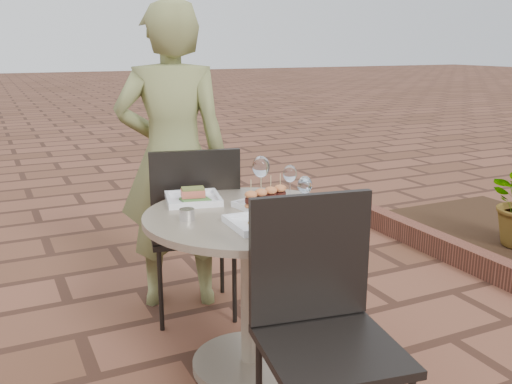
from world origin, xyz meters
name	(u,v)px	position (x,y,z in m)	size (l,w,h in m)	color
ground	(307,379)	(0.00, 0.00, 0.00)	(60.00, 60.00, 0.00)	brown
cafe_table	(250,268)	(-0.18, 0.20, 0.48)	(0.90, 0.90, 0.73)	gray
chair_far	(194,220)	(-0.24, 0.76, 0.55)	(0.52, 0.52, 0.93)	black
chair_near	(321,310)	(-0.19, -0.39, 0.55)	(0.50, 0.50, 0.93)	black
diner	(173,159)	(-0.26, 1.01, 0.83)	(0.60, 0.40, 1.65)	olive
plate_salmon	(193,198)	(-0.33, 0.47, 0.75)	(0.28, 0.28, 0.07)	white
plate_sliders	(266,200)	(-0.08, 0.24, 0.76)	(0.26, 0.26, 0.14)	white
plate_tuna	(260,222)	(-0.22, 0.03, 0.74)	(0.24, 0.24, 0.03)	white
wine_glass_right	(305,186)	(0.06, 0.15, 0.83)	(0.06, 0.06, 0.15)	white
wine_glass_mid	(261,168)	(-0.02, 0.43, 0.87)	(0.08, 0.08, 0.19)	white
wine_glass_far	(290,175)	(0.10, 0.35, 0.84)	(0.07, 0.07, 0.15)	white
steel_ramekin	(187,214)	(-0.45, 0.22, 0.75)	(0.06, 0.06, 0.05)	silver
cutlery_set	(333,216)	(0.11, 0.00, 0.73)	(0.08, 0.18, 0.00)	silver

